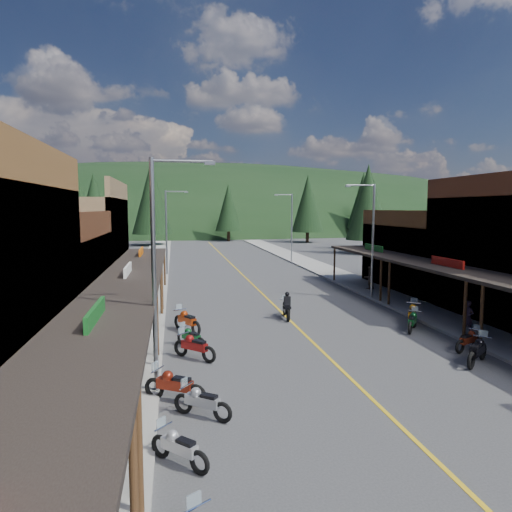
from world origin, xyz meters
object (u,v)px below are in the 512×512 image
bike_west_3 (179,446)px  bike_east_6 (469,339)px  pine_7 (43,204)px  streetlight_1 (168,229)px  pine_11 (368,202)px  bike_east_8 (412,313)px  pine_6 (434,208)px  pine_9 (373,208)px  shop_west_3 (64,250)px  pine_4 (308,203)px  bike_west_7 (191,336)px  pine_10 (94,205)px  pine_5 (363,201)px  streetlight_3 (290,225)px  pedestrian_east_b (369,278)px  pine_1 (79,203)px  pine_8 (48,211)px  bike_east_5 (477,350)px  bike_west_4 (202,400)px  shop_west_2 (19,289)px  bike_west_5 (175,384)px  pedestrian_east_a (468,317)px  pine_3 (228,207)px  bike_west_6 (194,345)px  bike_east_7 (413,320)px  streetlight_0 (158,265)px  pine_2 (152,198)px  shop_east_3 (433,257)px  streetlight_2 (371,236)px

bike_west_3 → bike_east_6: bike_east_6 is taller
pine_7 → bike_east_6: size_ratio=6.59×
streetlight_1 → pine_11: bearing=30.7°
pine_7 → bike_east_8: size_ratio=5.43×
pine_6 → pine_9: bearing=-139.2°
shop_west_3 → pine_4: pine_4 is taller
pine_9 → bike_west_7: 55.04m
pine_10 → bike_east_6: pine_10 is taller
pine_5 → bike_east_8: pine_5 is taller
streetlight_3 → pedestrian_east_b: (1.39, -18.82, -3.43)m
bike_west_3 → streetlight_1: bearing=45.9°
pine_1 → pine_8: 30.09m
bike_east_5 → bike_west_4: bearing=-114.4°
pine_8 → bike_east_8: (28.35, -38.90, -5.32)m
pine_6 → pine_7: 78.92m
shop_west_2 → bike_west_5: shop_west_2 is taller
streetlight_1 → pine_9: pine_9 is taller
shop_west_2 → shop_west_3: shop_west_3 is taller
pine_5 → pine_6: bearing=-33.7°
bike_west_3 → pedestrian_east_a: (14.22, 9.05, 0.45)m
pine_3 → bike_west_5: size_ratio=4.98×
pine_8 → bike_west_6: 45.98m
shop_west_3 → pine_1: pine_1 is taller
bike_west_6 → bike_east_7: bearing=-33.4°
shop_west_2 → bike_east_5: bearing=-19.9°
bike_west_3 → pedestrian_east_b: (14.73, 21.78, 0.50)m
bike_west_6 → pine_1: bearing=58.3°
streetlight_1 → pine_3: bearing=76.0°
pedestrian_east_b → bike_east_5: bearing=70.7°
streetlight_3 → pine_6: 51.82m
pine_3 → bike_west_4: size_ratio=5.58×
shop_west_3 → bike_west_6: shop_west_3 is taller
pedestrian_east_a → pine_5: bearing=141.4°
bike_west_6 → streetlight_0: bearing=-157.0°
pine_8 → bike_west_4: bearing=-71.2°
shop_west_3 → pedestrian_east_b: shop_west_3 is taller
pine_6 → pine_3: bearing=177.3°
pedestrian_east_b → pine_8: bearing=-53.6°
pine_5 → pine_1: bearing=-178.0°
bike_west_3 → pine_2: bearing=47.9°
pine_1 → pine_5: size_ratio=0.89×
pine_11 → bike_west_6: pine_11 is taller
bike_west_6 → pedestrian_east_b: pedestrian_east_b is taller
pine_1 → pine_4: bearing=-13.4°
shop_west_3 → bike_west_5: 19.73m
bike_east_5 → bike_west_7: bearing=-149.3°
shop_east_3 → pine_7: pine_7 is taller
pine_5 → bike_west_7: pine_5 is taller
streetlight_0 → bike_east_8: bearing=28.1°
pine_9 → streetlight_2: bearing=-114.7°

